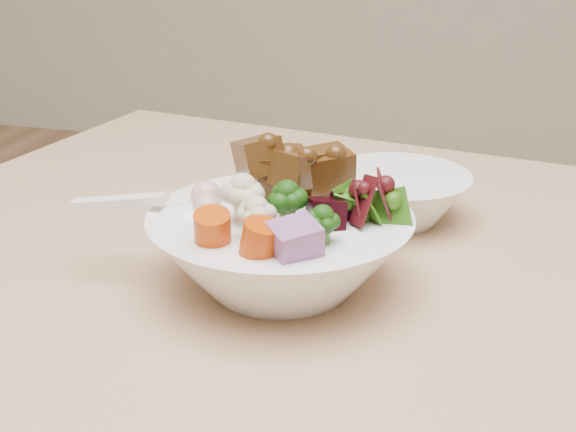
# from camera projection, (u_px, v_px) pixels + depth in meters

# --- Properties ---
(food_bowl) EXTENTS (0.22, 0.22, 0.12)m
(food_bowl) POSITION_uv_depth(u_px,v_px,m) (283.00, 246.00, 0.66)
(food_bowl) COLOR white
(food_bowl) RESTS_ON dining_table
(soup_spoon) EXTENTS (0.12, 0.04, 0.02)m
(soup_spoon) POSITION_uv_depth(u_px,v_px,m) (167.00, 211.00, 0.66)
(soup_spoon) COLOR white
(soup_spoon) RESTS_ON food_bowl
(side_bowl) EXTENTS (0.15, 0.15, 0.05)m
(side_bowl) POSITION_uv_depth(u_px,v_px,m) (397.00, 197.00, 0.80)
(side_bowl) COLOR white
(side_bowl) RESTS_ON dining_table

